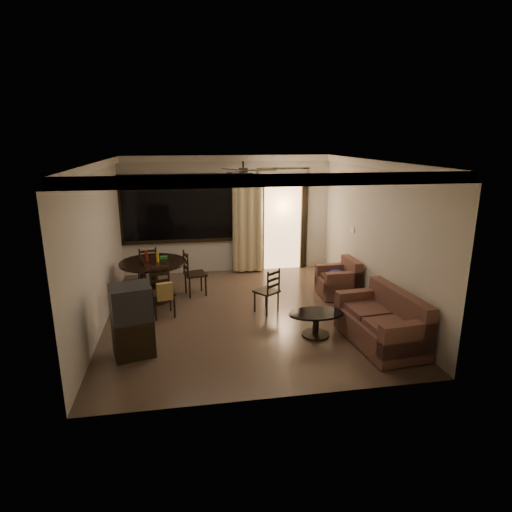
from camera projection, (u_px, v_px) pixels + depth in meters
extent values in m
plane|color=#7F6651|center=(244.00, 313.00, 8.03)|extent=(5.50, 5.50, 0.00)
plane|color=beige|center=(228.00, 215.00, 10.27)|extent=(5.00, 0.00, 5.00)
plane|color=beige|center=(276.00, 294.00, 5.05)|extent=(5.00, 0.00, 5.00)
plane|color=beige|center=(98.00, 247.00, 7.26)|extent=(0.00, 5.50, 5.50)
plane|color=beige|center=(375.00, 236.00, 8.07)|extent=(0.00, 5.50, 5.50)
plane|color=white|center=(243.00, 161.00, 7.29)|extent=(5.50, 5.50, 0.00)
cube|color=black|center=(181.00, 209.00, 10.02)|extent=(2.70, 0.04, 1.45)
cylinder|color=black|center=(184.00, 175.00, 9.74)|extent=(3.20, 0.03, 0.03)
cube|color=#FFC684|center=(283.00, 228.00, 10.54)|extent=(0.91, 0.03, 2.08)
cube|color=white|center=(352.00, 230.00, 9.09)|extent=(0.02, 0.18, 0.12)
cylinder|color=black|center=(243.00, 165.00, 7.30)|extent=(0.03, 0.03, 0.12)
cylinder|color=black|center=(243.00, 170.00, 7.33)|extent=(0.16, 0.16, 0.08)
cylinder|color=black|center=(153.00, 263.00, 8.48)|extent=(1.31, 1.31, 0.04)
cylinder|color=black|center=(154.00, 281.00, 8.58)|extent=(0.13, 0.13, 0.76)
cylinder|color=black|center=(155.00, 299.00, 8.69)|extent=(0.65, 0.65, 0.03)
cylinder|color=#99130D|center=(146.00, 256.00, 8.45)|extent=(0.06, 0.06, 0.22)
cylinder|color=#C29614|center=(158.00, 257.00, 8.43)|extent=(0.06, 0.06, 0.18)
cube|color=#278230|center=(164.00, 257.00, 8.67)|extent=(0.14, 0.10, 0.05)
cube|color=black|center=(134.00, 283.00, 8.32)|extent=(0.51, 0.51, 0.04)
cube|color=black|center=(195.00, 274.00, 8.89)|extent=(0.51, 0.51, 0.04)
cube|color=black|center=(162.00, 293.00, 7.82)|extent=(0.51, 0.51, 0.04)
cube|color=tan|center=(165.00, 292.00, 7.59)|extent=(0.29, 0.14, 0.32)
cube|color=black|center=(147.00, 268.00, 9.28)|extent=(0.51, 0.51, 0.04)
cube|color=black|center=(133.00, 336.00, 6.45)|extent=(0.68, 0.65, 0.58)
cube|color=black|center=(131.00, 302.00, 6.30)|extent=(0.68, 0.65, 0.52)
cube|color=black|center=(150.00, 300.00, 6.42)|extent=(0.13, 0.41, 0.35)
cube|color=#3F231D|center=(379.00, 331.00, 6.79)|extent=(0.98, 1.65, 0.39)
cube|color=#3F231D|center=(399.00, 310.00, 6.79)|extent=(0.34, 1.59, 0.64)
cube|color=#3F231D|center=(406.00, 339.00, 6.09)|extent=(0.85, 0.26, 0.49)
cube|color=#3F231D|center=(359.00, 304.00, 7.39)|extent=(0.85, 0.26, 0.49)
cube|color=#3F231D|center=(378.00, 318.00, 6.72)|extent=(0.72, 1.43, 0.12)
cube|color=#3F231D|center=(337.00, 287.00, 8.90)|extent=(0.77, 0.77, 0.36)
cube|color=#3F231D|center=(351.00, 272.00, 8.87)|extent=(0.19, 0.76, 0.58)
cube|color=#3F231D|center=(343.00, 283.00, 8.57)|extent=(0.76, 0.17, 0.44)
cube|color=#3F231D|center=(333.00, 274.00, 9.14)|extent=(0.76, 0.17, 0.44)
cube|color=#3F231D|center=(336.00, 277.00, 8.84)|extent=(0.54, 0.59, 0.11)
ellipsoid|color=navy|center=(336.00, 273.00, 8.81)|extent=(0.32, 0.27, 0.09)
ellipsoid|color=black|center=(316.00, 313.00, 7.04)|extent=(0.93, 0.56, 0.03)
cylinder|color=black|center=(316.00, 324.00, 7.09)|extent=(0.10, 0.10, 0.37)
cylinder|color=black|center=(315.00, 334.00, 7.14)|extent=(0.45, 0.45, 0.03)
cube|color=black|center=(266.00, 291.00, 8.00)|extent=(0.54, 0.54, 0.04)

